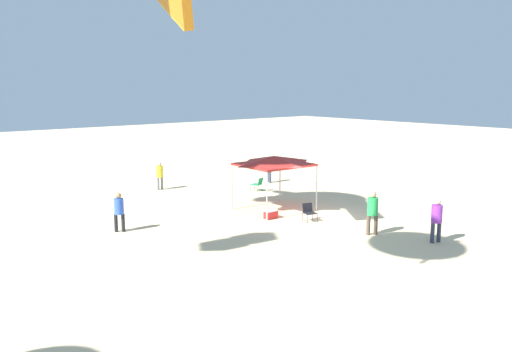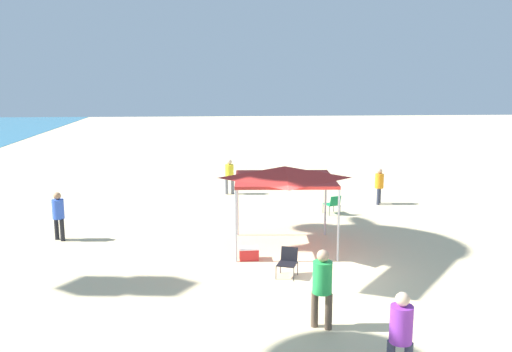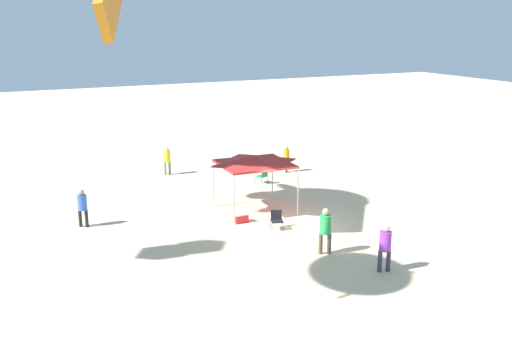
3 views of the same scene
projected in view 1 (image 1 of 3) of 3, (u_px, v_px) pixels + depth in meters
ground at (321, 220)px, 25.25m from camera, size 120.00×120.00×0.10m
canopy_tent at (274, 161)px, 26.68m from camera, size 3.11×3.40×2.79m
folding_chair_left_of_tent at (258, 183)px, 31.87m from camera, size 0.76×0.70×0.82m
folding_chair_near_cooler at (309, 211)px, 24.90m from camera, size 0.76×0.70×0.82m
cooler_box at (271, 214)px, 25.40m from camera, size 0.42×0.63×0.40m
person_far_stroller at (373, 209)px, 22.49m from camera, size 0.45×0.46×1.89m
person_watching_sky at (119, 209)px, 22.97m from camera, size 0.41×0.41×1.73m
person_by_tent at (160, 173)px, 32.25m from camera, size 0.41×0.45×1.71m
person_kite_handler at (270, 168)px, 34.58m from camera, size 0.40×0.39×1.62m
person_near_umbrella at (437, 217)px, 21.38m from camera, size 0.43×0.47×1.82m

